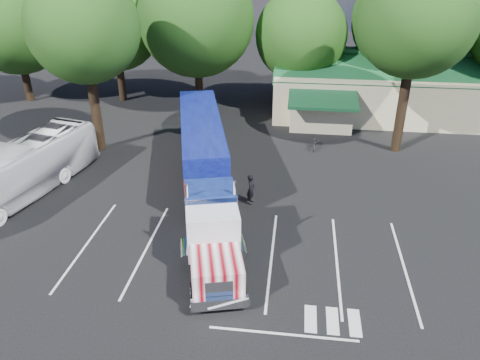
# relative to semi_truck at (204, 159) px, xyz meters

# --- Properties ---
(ground) EXTENTS (120.00, 120.00, 0.00)m
(ground) POSITION_rel_semi_truck_xyz_m (1.37, -0.16, -2.35)
(ground) COLOR black
(ground) RESTS_ON ground
(event_hall) EXTENTS (24.20, 14.12, 5.55)m
(event_hall) POSITION_rel_semi_truck_xyz_m (15.10, 17.65, -0.13)
(event_hall) COLOR beige
(event_hall) RESTS_ON ground
(tree_row_a) EXTENTS (9.00, 9.00, 11.68)m
(tree_row_a) POSITION_rel_semi_truck_xyz_m (-20.63, 16.34, 4.82)
(tree_row_a) COLOR black
(tree_row_a) RESTS_ON ground
(tree_row_b) EXTENTS (8.40, 8.40, 11.35)m
(tree_row_b) POSITION_rel_semi_truck_xyz_m (-11.63, 17.64, 4.79)
(tree_row_b) COLOR black
(tree_row_b) RESTS_ON ground
(tree_row_c) EXTENTS (10.00, 10.00, 13.05)m
(tree_row_c) POSITION_rel_semi_truck_xyz_m (-3.63, 16.04, 5.69)
(tree_row_c) COLOR black
(tree_row_c) RESTS_ON ground
(tree_row_d) EXTENTS (8.00, 8.00, 10.60)m
(tree_row_d) POSITION_rel_semi_truck_xyz_m (5.37, 17.34, 4.24)
(tree_row_d) COLOR black
(tree_row_d) RESTS_ON ground
(tree_row_e) EXTENTS (9.60, 9.60, 12.90)m
(tree_row_e) POSITION_rel_semi_truck_xyz_m (14.37, 17.84, 5.74)
(tree_row_e) COLOR black
(tree_row_e) RESTS_ON ground
(tree_near_left) EXTENTS (7.60, 7.60, 12.65)m
(tree_near_left) POSITION_rel_semi_truck_xyz_m (-9.13, 5.84, 6.47)
(tree_near_left) COLOR black
(tree_near_left) RESTS_ON ground
(tree_near_right) EXTENTS (8.00, 8.00, 13.50)m
(tree_near_right) POSITION_rel_semi_truck_xyz_m (12.87, 8.34, 7.12)
(tree_near_right) COLOR black
(tree_near_right) RESTS_ON ground
(semi_truck) EXTENTS (7.28, 19.77, 4.15)m
(semi_truck) POSITION_rel_semi_truck_xyz_m (0.00, 0.00, 0.00)
(semi_truck) COLOR black
(semi_truck) RESTS_ON ground
(woman) EXTENTS (0.54, 0.74, 1.87)m
(woman) POSITION_rel_semi_truck_xyz_m (2.97, -0.89, -1.41)
(woman) COLOR black
(woman) RESTS_ON ground
(bicycle) EXTENTS (0.71, 1.78, 0.92)m
(bicycle) POSITION_rel_semi_truck_xyz_m (6.87, 7.84, -1.89)
(bicycle) COLOR black
(bicycle) RESTS_ON ground
(tour_bus) EXTENTS (5.42, 12.25, 3.32)m
(tour_bus) POSITION_rel_semi_truck_xyz_m (-11.00, -1.79, -0.68)
(tour_bus) COLOR silver
(tour_bus) RESTS_ON ground
(silver_sedan) EXTENTS (4.00, 1.55, 1.30)m
(silver_sedan) POSITION_rel_semi_truck_xyz_m (13.37, 13.84, -1.70)
(silver_sedan) COLOR #9DA0A4
(silver_sedan) RESTS_ON ground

